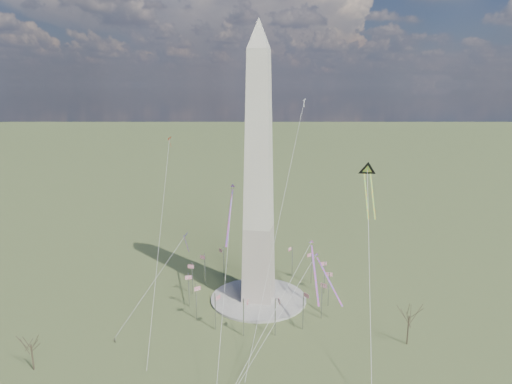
% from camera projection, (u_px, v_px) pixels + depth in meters
% --- Properties ---
extents(ground, '(2000.00, 2000.00, 0.00)m').
position_uv_depth(ground, '(259.00, 299.00, 172.37)').
color(ground, '#3E5128').
rests_on(ground, ground).
extents(plaza, '(36.00, 36.00, 0.80)m').
position_uv_depth(plaza, '(259.00, 298.00, 172.28)').
color(plaza, '#ABA99C').
rests_on(plaza, ground).
extents(washington_monument, '(15.56, 15.56, 100.00)m').
position_uv_depth(washington_monument, '(259.00, 175.00, 161.39)').
color(washington_monument, '#B7AA9A').
rests_on(washington_monument, plaza).
extents(flagpole_ring, '(54.40, 54.40, 13.00)m').
position_uv_depth(flagpole_ring, '(259.00, 282.00, 170.71)').
color(flagpole_ring, '#B3B4B9').
rests_on(flagpole_ring, ground).
extents(tree_near, '(8.26, 8.26, 14.46)m').
position_uv_depth(tree_near, '(409.00, 314.00, 140.35)').
color(tree_near, '#4C3E2E').
rests_on(tree_near, ground).
extents(tree_far, '(6.72, 6.72, 11.76)m').
position_uv_depth(tree_far, '(31.00, 343.00, 128.11)').
color(tree_far, '#4C3E2E').
rests_on(tree_far, ground).
extents(person_west, '(0.88, 0.79, 1.49)m').
position_uv_depth(person_west, '(115.00, 340.00, 143.61)').
color(person_west, gray).
rests_on(person_west, ground).
extents(kite_delta_black, '(7.25, 19.34, 15.98)m').
position_uv_depth(kite_delta_black, '(368.00, 173.00, 156.98)').
color(kite_delta_black, black).
rests_on(kite_delta_black, ground).
extents(kite_diamond_purple, '(1.55, 2.69, 8.47)m').
position_uv_depth(kite_diamond_purple, '(186.00, 237.00, 175.50)').
color(kite_diamond_purple, navy).
rests_on(kite_diamond_purple, ground).
extents(kite_streamer_left, '(5.61, 21.67, 15.01)m').
position_uv_depth(kite_streamer_left, '(314.00, 263.00, 155.47)').
color(kite_streamer_left, '#FF284C').
rests_on(kite_streamer_left, ground).
extents(kite_streamer_mid, '(4.73, 23.74, 16.34)m').
position_uv_depth(kite_streamer_mid, '(231.00, 206.00, 160.88)').
color(kite_streamer_mid, '#FF284C').
rests_on(kite_streamer_mid, ground).
extents(kite_streamer_right, '(11.30, 16.44, 12.97)m').
position_uv_depth(kite_streamer_right, '(325.00, 273.00, 162.65)').
color(kite_streamer_right, '#FF284C').
rests_on(kite_streamer_right, ground).
extents(kite_small_red, '(1.56, 2.26, 4.71)m').
position_uv_depth(kite_small_red, '(170.00, 139.00, 198.54)').
color(kite_small_red, '#BF3916').
rests_on(kite_small_red, ground).
extents(kite_small_white, '(1.46, 1.31, 3.97)m').
position_uv_depth(kite_small_white, '(304.00, 101.00, 201.39)').
color(kite_small_white, white).
rests_on(kite_small_white, ground).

